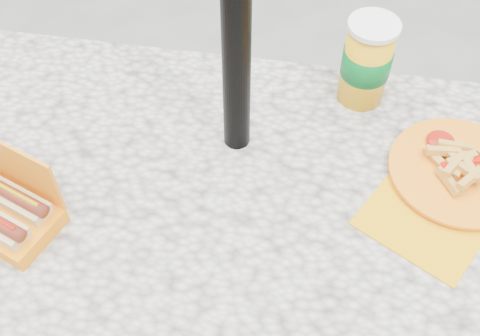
# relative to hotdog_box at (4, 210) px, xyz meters

# --- Properties ---
(picnic_table) EXTENTS (1.20, 0.80, 0.75)m
(picnic_table) POSITION_rel_hotdog_box_xyz_m (0.36, 0.09, -0.14)
(picnic_table) COLOR beige
(picnic_table) RESTS_ON ground
(hotdog_box) EXTENTS (0.21, 0.18, 0.15)m
(hotdog_box) POSITION_rel_hotdog_box_xyz_m (0.00, 0.00, 0.00)
(hotdog_box) COLOR orange
(hotdog_box) RESTS_ON picnic_table
(fries_plate) EXTENTS (0.32, 0.37, 0.05)m
(fries_plate) POSITION_rel_hotdog_box_xyz_m (0.77, 0.22, -0.02)
(fries_plate) COLOR #E19C08
(fries_plate) RESTS_ON picnic_table
(soda_cup) EXTENTS (0.10, 0.10, 0.19)m
(soda_cup) POSITION_rel_hotdog_box_xyz_m (0.59, 0.41, 0.06)
(soda_cup) COLOR #F2AA10
(soda_cup) RESTS_ON picnic_table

